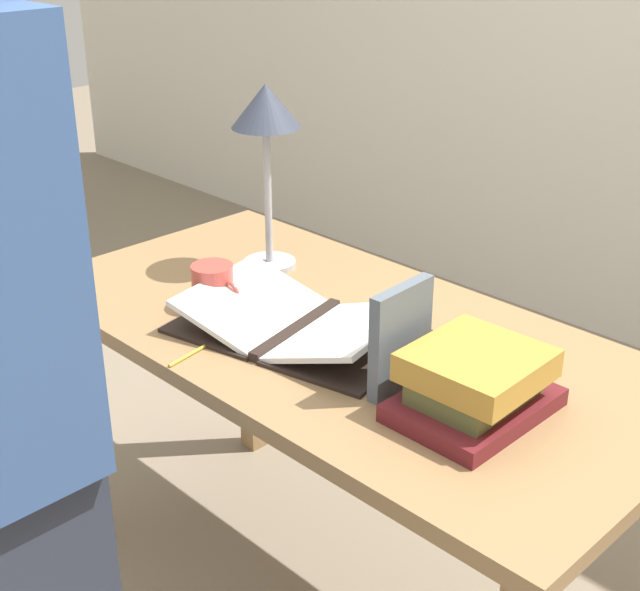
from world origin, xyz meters
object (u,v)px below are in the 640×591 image
open_book (297,323)px  coffee_mug (213,287)px  book_stack_tall (475,384)px  reading_lamp (266,124)px  book_standing_upright (401,338)px  pencil (198,350)px

open_book → coffee_mug: size_ratio=4.38×
open_book → book_stack_tall: bearing=-10.8°
open_book → reading_lamp: reading_lamp is taller
open_book → reading_lamp: bearing=134.9°
reading_lamp → book_standing_upright: bearing=-19.8°
reading_lamp → coffee_mug: (0.09, -0.24, -0.31)m
book_standing_upright → book_stack_tall: bearing=7.5°
open_book → book_standing_upright: book_standing_upright is taller
book_standing_upright → pencil: (-0.38, -0.18, -0.10)m
book_stack_tall → coffee_mug: bearing=-175.6°
coffee_mug → pencil: bearing=-47.7°
pencil → coffee_mug: bearing=132.3°
pencil → book_standing_upright: bearing=25.2°
book_standing_upright → coffee_mug: book_standing_upright is taller
open_book → pencil: (-0.08, -0.20, -0.02)m
book_standing_upright → reading_lamp: (-0.61, 0.22, 0.25)m
open_book → coffee_mug: 0.23m
book_stack_tall → pencil: book_stack_tall is taller
reading_lamp → coffee_mug: 0.40m
open_book → reading_lamp: size_ratio=1.23×
pencil → open_book: bearing=67.1°
book_stack_tall → pencil: (-0.53, -0.21, -0.06)m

